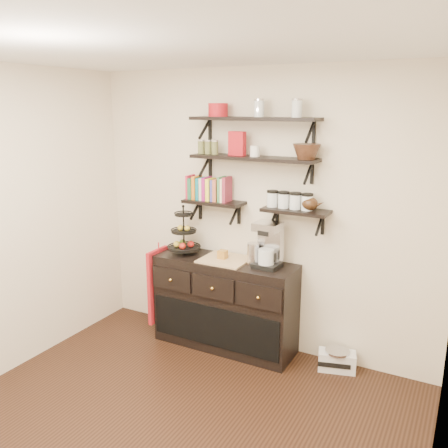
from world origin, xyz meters
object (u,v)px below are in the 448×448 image
sideboard (225,303)px  radio (337,360)px  coffee_maker (269,245)px  fruit_stand (184,238)px

sideboard → radio: sideboard is taller
coffee_maker → radio: coffee_maker is taller
sideboard → coffee_maker: size_ratio=3.28×
fruit_stand → radio: 1.85m
fruit_stand → coffee_maker: fruit_stand is taller
coffee_maker → radio: (0.68, 0.04, -1.01)m
fruit_stand → coffee_maker: 0.90m
radio → fruit_stand: bearing=166.7°
fruit_stand → sideboard: bearing=-0.4°
fruit_stand → coffee_maker: (0.90, 0.03, 0.04)m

